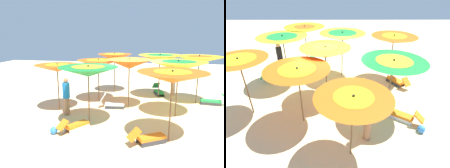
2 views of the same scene
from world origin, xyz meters
TOP-DOWN VIEW (x-y plane):
  - ground at (0.00, 0.00)m, footprint 35.18×35.18m
  - beach_umbrella_0 at (3.25, 0.71)m, footprint 1.97×1.97m
  - beach_umbrella_1 at (1.40, 2.19)m, footprint 2.17×2.17m
  - beach_umbrella_2 at (-1.48, 3.00)m, footprint 2.15×2.15m
  - beach_umbrella_3 at (1.79, -0.94)m, footprint 2.10×2.10m
  - beach_umbrella_4 at (0.17, -0.15)m, footprint 2.02×2.02m
  - beach_umbrella_5 at (-1.89, 0.57)m, footprint 2.26×2.26m
  - beach_umbrella_6 at (1.33, -2.97)m, footprint 1.96×1.96m
  - beach_umbrella_7 at (-1.23, -2.18)m, footprint 2.29×2.29m
  - beach_umbrella_8 at (-3.06, -1.45)m, footprint 2.20×2.20m
  - lounger_0 at (-1.24, -2.85)m, footprint 0.69×1.33m
  - lounger_1 at (-0.84, 3.29)m, footprint 1.26×0.97m
  - lounger_2 at (0.90, 0.04)m, footprint 1.21×0.46m
  - lounger_3 at (1.77, 2.76)m, footprint 0.97×1.20m
  - lounger_4 at (-3.85, -1.32)m, footprint 1.39×0.51m
  - beachgoer_0 at (-2.02, -2.72)m, footprint 0.30×0.30m
  - beachgoer_1 at (2.66, 1.27)m, footprint 0.30×0.30m
  - beach_ball at (2.39, 3.18)m, footprint 0.26×0.26m

SIDE VIEW (x-z plane):
  - ground at x=0.00m, z-range -0.04..0.00m
  - beach_ball at x=2.39m, z-range 0.00..0.26m
  - lounger_3 at x=1.77m, z-range -0.06..0.45m
  - lounger_1 at x=-0.84m, z-range -0.08..0.48m
  - lounger_4 at x=-3.85m, z-range -0.09..0.50m
  - lounger_0 at x=-1.24m, z-range -0.10..0.52m
  - lounger_2 at x=0.90m, z-range -0.13..0.56m
  - beachgoer_1 at x=2.66m, z-range 0.03..1.63m
  - beachgoer_0 at x=-2.02m, z-range 0.05..1.81m
  - beach_umbrella_0 at x=3.25m, z-range 0.85..2.99m
  - beach_umbrella_3 at x=1.79m, z-range 0.85..3.04m
  - beach_umbrella_1 at x=1.40m, z-range 0.91..3.20m
  - beach_umbrella_4 at x=0.17m, z-range 0.90..3.24m
  - beach_umbrella_6 at x=1.33m, z-range 0.91..3.24m
  - beach_umbrella_2 at x=-1.48m, z-range 0.93..3.26m
  - beach_umbrella_5 at x=-1.89m, z-range 0.94..3.31m
  - beach_umbrella_7 at x=-1.23m, z-range 0.96..3.34m
  - beach_umbrella_8 at x=-3.06m, z-range 0.98..3.39m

